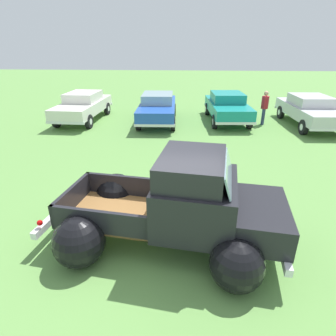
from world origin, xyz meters
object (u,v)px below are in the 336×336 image
object	(u,v)px
vintage_pickup_truck	(182,211)
spectator_0	(265,106)
show_car_1	(158,107)
show_car_2	(227,106)
show_car_0	(83,105)
show_car_3	(310,110)

from	to	relation	value
vintage_pickup_truck	spectator_0	world-z (taller)	vintage_pickup_truck
show_car_1	show_car_2	xyz separation A→B (m)	(3.56, 0.45, -0.00)
show_car_0	show_car_1	bearing A→B (deg)	89.94
vintage_pickup_truck	show_car_0	world-z (taller)	vintage_pickup_truck
vintage_pickup_truck	show_car_0	xyz separation A→B (m)	(-5.32, 9.72, 0.03)
vintage_pickup_truck	show_car_3	xyz separation A→B (m)	(6.08, 9.38, 0.03)
vintage_pickup_truck	show_car_2	size ratio (longest dim) A/B	1.08
vintage_pickup_truck	show_car_0	distance (m)	11.08
show_car_2	show_car_3	world-z (taller)	same
vintage_pickup_truck	show_car_1	xyz separation A→B (m)	(-1.40, 9.57, 0.03)
show_car_3	vintage_pickup_truck	bearing A→B (deg)	-35.07
show_car_2	spectator_0	world-z (taller)	spectator_0
show_car_0	show_car_3	distance (m)	11.41
show_car_1	show_car_2	bearing A→B (deg)	95.46
vintage_pickup_truck	show_car_1	world-z (taller)	vintage_pickup_truck
vintage_pickup_truck	show_car_1	distance (m)	9.67
vintage_pickup_truck	show_car_1	bearing A→B (deg)	106.54
show_car_3	spectator_0	distance (m)	2.20
show_car_2	show_car_3	bearing A→B (deg)	77.26
show_car_2	show_car_0	bearing A→B (deg)	-91.16
show_car_3	spectator_0	size ratio (longest dim) A/B	2.88
show_car_0	show_car_2	bearing A→B (deg)	94.48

